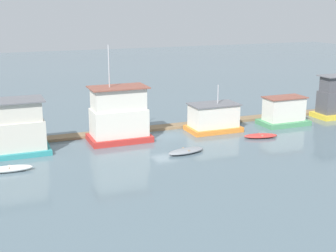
{
  "coord_description": "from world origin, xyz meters",
  "views": [
    {
      "loc": [
        -17.79,
        -45.37,
        13.95
      ],
      "look_at": [
        0.0,
        -1.0,
        1.4
      ],
      "focal_mm": 50.0,
      "sensor_mm": 36.0,
      "label": 1
    }
  ],
  "objects_px": {
    "dinghy_white": "(10,169)",
    "houseboat_green": "(284,112)",
    "houseboat_red": "(119,116)",
    "dinghy_grey": "(186,151)",
    "houseboat_teal": "(17,129)",
    "houseboat_orange": "(213,118)",
    "dinghy_red": "(261,136)"
  },
  "relations": [
    {
      "from": "houseboat_orange",
      "to": "dinghy_white",
      "type": "xyz_separation_m",
      "value": [
        -22.3,
        -5.47,
        -1.21
      ]
    },
    {
      "from": "houseboat_red",
      "to": "dinghy_red",
      "type": "relative_size",
      "value": 2.57
    },
    {
      "from": "houseboat_red",
      "to": "houseboat_orange",
      "type": "height_order",
      "value": "houseboat_red"
    },
    {
      "from": "houseboat_teal",
      "to": "dinghy_white",
      "type": "xyz_separation_m",
      "value": [
        -1.19,
        -5.24,
        -2.14
      ]
    },
    {
      "from": "houseboat_red",
      "to": "dinghy_red",
      "type": "bearing_deg",
      "value": -17.68
    },
    {
      "from": "houseboat_green",
      "to": "houseboat_red",
      "type": "bearing_deg",
      "value": 177.95
    },
    {
      "from": "houseboat_red",
      "to": "dinghy_white",
      "type": "relative_size",
      "value": 2.55
    },
    {
      "from": "houseboat_red",
      "to": "houseboat_green",
      "type": "distance_m",
      "value": 20.03
    },
    {
      "from": "houseboat_orange",
      "to": "dinghy_grey",
      "type": "xyz_separation_m",
      "value": [
        -6.21,
        -6.38,
        -1.26
      ]
    },
    {
      "from": "houseboat_teal",
      "to": "dinghy_grey",
      "type": "bearing_deg",
      "value": -22.44
    },
    {
      "from": "houseboat_orange",
      "to": "dinghy_grey",
      "type": "bearing_deg",
      "value": -134.2
    },
    {
      "from": "houseboat_teal",
      "to": "houseboat_green",
      "type": "xyz_separation_m",
      "value": [
        30.14,
        -0.34,
        -0.89
      ]
    },
    {
      "from": "dinghy_white",
      "to": "dinghy_grey",
      "type": "relative_size",
      "value": 0.97
    },
    {
      "from": "houseboat_green",
      "to": "houseboat_teal",
      "type": "bearing_deg",
      "value": 179.35
    },
    {
      "from": "dinghy_grey",
      "to": "houseboat_teal",
      "type": "bearing_deg",
      "value": 157.56
    },
    {
      "from": "dinghy_red",
      "to": "dinghy_grey",
      "type": "bearing_deg",
      "value": -168.59
    },
    {
      "from": "houseboat_orange",
      "to": "dinghy_grey",
      "type": "relative_size",
      "value": 1.45
    },
    {
      "from": "houseboat_green",
      "to": "houseboat_orange",
      "type": "bearing_deg",
      "value": 176.39
    },
    {
      "from": "houseboat_orange",
      "to": "dinghy_grey",
      "type": "height_order",
      "value": "houseboat_orange"
    },
    {
      "from": "houseboat_red",
      "to": "dinghy_grey",
      "type": "height_order",
      "value": "houseboat_red"
    },
    {
      "from": "dinghy_white",
      "to": "dinghy_grey",
      "type": "height_order",
      "value": "dinghy_white"
    },
    {
      "from": "houseboat_orange",
      "to": "houseboat_green",
      "type": "relative_size",
      "value": 1.04
    },
    {
      "from": "houseboat_teal",
      "to": "dinghy_white",
      "type": "height_order",
      "value": "houseboat_teal"
    },
    {
      "from": "houseboat_orange",
      "to": "dinghy_white",
      "type": "distance_m",
      "value": 23.0
    },
    {
      "from": "houseboat_red",
      "to": "dinghy_grey",
      "type": "relative_size",
      "value": 2.47
    },
    {
      "from": "dinghy_white",
      "to": "houseboat_green",
      "type": "bearing_deg",
      "value": 8.89
    },
    {
      "from": "dinghy_white",
      "to": "dinghy_red",
      "type": "height_order",
      "value": "dinghy_white"
    },
    {
      "from": "dinghy_white",
      "to": "houseboat_red",
      "type": "bearing_deg",
      "value": 26.32
    },
    {
      "from": "houseboat_green",
      "to": "dinghy_white",
      "type": "bearing_deg",
      "value": -171.11
    },
    {
      "from": "dinghy_red",
      "to": "houseboat_orange",
      "type": "bearing_deg",
      "value": 127.62
    },
    {
      "from": "houseboat_teal",
      "to": "dinghy_white",
      "type": "bearing_deg",
      "value": -102.8
    },
    {
      "from": "houseboat_orange",
      "to": "dinghy_white",
      "type": "height_order",
      "value": "houseboat_orange"
    }
  ]
}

